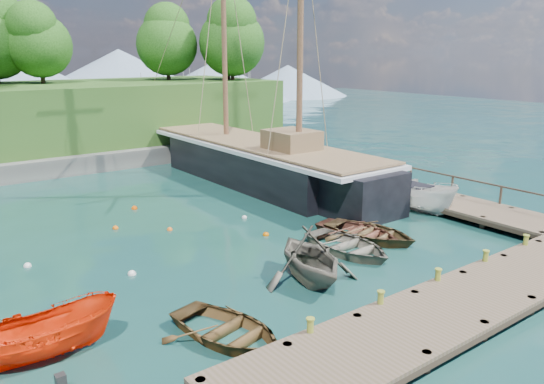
{
  "coord_description": "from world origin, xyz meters",
  "views": [
    {
      "loc": [
        -13.2,
        -15.5,
        8.47
      ],
      "look_at": [
        1.51,
        4.08,
        2.0
      ],
      "focal_mm": 35.0,
      "sensor_mm": 36.0,
      "label": 1
    }
  ],
  "objects_px": {
    "rowboat_2": "(357,238)",
    "rowboat_1": "(309,280)",
    "rowboat_4": "(370,240)",
    "motorboat_orange": "(45,359)",
    "schooner": "(260,165)",
    "rowboat_0": "(228,339)",
    "cabin_boat_white": "(414,210)",
    "rowboat_3": "(348,253)"
  },
  "relations": [
    {
      "from": "rowboat_3",
      "to": "cabin_boat_white",
      "type": "distance_m",
      "value": 7.93
    },
    {
      "from": "rowboat_0",
      "to": "rowboat_4",
      "type": "height_order",
      "value": "rowboat_4"
    },
    {
      "from": "rowboat_0",
      "to": "rowboat_3",
      "type": "relative_size",
      "value": 0.94
    },
    {
      "from": "schooner",
      "to": "rowboat_2",
      "type": "bearing_deg",
      "value": -103.21
    },
    {
      "from": "rowboat_2",
      "to": "cabin_boat_white",
      "type": "xyz_separation_m",
      "value": [
        5.84,
        1.32,
        0.0
      ]
    },
    {
      "from": "rowboat_1",
      "to": "rowboat_2",
      "type": "distance_m",
      "value": 5.42
    },
    {
      "from": "rowboat_1",
      "to": "motorboat_orange",
      "type": "distance_m",
      "value": 9.58
    },
    {
      "from": "rowboat_2",
      "to": "schooner",
      "type": "height_order",
      "value": "schooner"
    },
    {
      "from": "cabin_boat_white",
      "to": "rowboat_0",
      "type": "bearing_deg",
      "value": -161.31
    },
    {
      "from": "rowboat_4",
      "to": "schooner",
      "type": "height_order",
      "value": "schooner"
    },
    {
      "from": "rowboat_4",
      "to": "motorboat_orange",
      "type": "xyz_separation_m",
      "value": [
        -14.82,
        -1.31,
        0.0
      ]
    },
    {
      "from": "rowboat_3",
      "to": "cabin_boat_white",
      "type": "height_order",
      "value": "cabin_boat_white"
    },
    {
      "from": "rowboat_2",
      "to": "rowboat_4",
      "type": "distance_m",
      "value": 0.6
    },
    {
      "from": "rowboat_1",
      "to": "rowboat_3",
      "type": "bearing_deg",
      "value": 35.42
    },
    {
      "from": "rowboat_0",
      "to": "rowboat_1",
      "type": "bearing_deg",
      "value": 6.52
    },
    {
      "from": "rowboat_2",
      "to": "rowboat_1",
      "type": "bearing_deg",
      "value": -167.93
    },
    {
      "from": "rowboat_3",
      "to": "cabin_boat_white",
      "type": "bearing_deg",
      "value": 15.83
    },
    {
      "from": "rowboat_2",
      "to": "rowboat_3",
      "type": "xyz_separation_m",
      "value": [
        -1.72,
        -1.1,
        0.0
      ]
    },
    {
      "from": "motorboat_orange",
      "to": "rowboat_0",
      "type": "bearing_deg",
      "value": -110.81
    },
    {
      "from": "motorboat_orange",
      "to": "schooner",
      "type": "relative_size",
      "value": 0.15
    },
    {
      "from": "rowboat_3",
      "to": "schooner",
      "type": "height_order",
      "value": "schooner"
    },
    {
      "from": "rowboat_0",
      "to": "schooner",
      "type": "height_order",
      "value": "schooner"
    },
    {
      "from": "rowboat_4",
      "to": "cabin_boat_white",
      "type": "xyz_separation_m",
      "value": [
        5.51,
        1.83,
        0.0
      ]
    },
    {
      "from": "rowboat_1",
      "to": "schooner",
      "type": "height_order",
      "value": "schooner"
    },
    {
      "from": "rowboat_0",
      "to": "motorboat_orange",
      "type": "xyz_separation_m",
      "value": [
        -4.74,
        2.25,
        0.0
      ]
    },
    {
      "from": "rowboat_4",
      "to": "schooner",
      "type": "relative_size",
      "value": 0.16
    },
    {
      "from": "rowboat_4",
      "to": "motorboat_orange",
      "type": "distance_m",
      "value": 14.88
    },
    {
      "from": "cabin_boat_white",
      "to": "rowboat_1",
      "type": "bearing_deg",
      "value": -161.99
    },
    {
      "from": "rowboat_2",
      "to": "motorboat_orange",
      "type": "height_order",
      "value": "motorboat_orange"
    },
    {
      "from": "rowboat_1",
      "to": "cabin_boat_white",
      "type": "xyz_separation_m",
      "value": [
        10.76,
        3.57,
        0.0
      ]
    },
    {
      "from": "cabin_boat_white",
      "to": "schooner",
      "type": "bearing_deg",
      "value": 105.79
    },
    {
      "from": "rowboat_0",
      "to": "schooner",
      "type": "relative_size",
      "value": 0.15
    },
    {
      "from": "motorboat_orange",
      "to": "cabin_boat_white",
      "type": "relative_size",
      "value": 0.81
    },
    {
      "from": "rowboat_1",
      "to": "rowboat_4",
      "type": "height_order",
      "value": "rowboat_1"
    },
    {
      "from": "rowboat_1",
      "to": "rowboat_0",
      "type": "bearing_deg",
      "value": -143.86
    },
    {
      "from": "rowboat_1",
      "to": "rowboat_4",
      "type": "relative_size",
      "value": 0.96
    },
    {
      "from": "cabin_boat_white",
      "to": "rowboat_3",
      "type": "bearing_deg",
      "value": -162.62
    },
    {
      "from": "rowboat_0",
      "to": "rowboat_2",
      "type": "relative_size",
      "value": 0.99
    },
    {
      "from": "rowboat_2",
      "to": "cabin_boat_white",
      "type": "distance_m",
      "value": 5.98
    },
    {
      "from": "cabin_boat_white",
      "to": "schooner",
      "type": "xyz_separation_m",
      "value": [
        -3.03,
        10.48,
        1.17
      ]
    },
    {
      "from": "rowboat_0",
      "to": "schooner",
      "type": "bearing_deg",
      "value": 37.63
    },
    {
      "from": "motorboat_orange",
      "to": "cabin_boat_white",
      "type": "xyz_separation_m",
      "value": [
        20.33,
        3.13,
        0.0
      ]
    }
  ]
}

